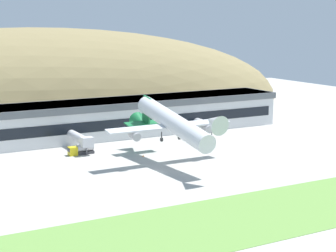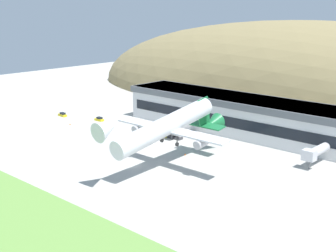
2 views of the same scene
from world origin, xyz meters
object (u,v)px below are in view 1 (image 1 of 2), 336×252
Objects in this scene: terminal_building at (128,114)px; jetway_0 at (80,139)px; cargo_airplane at (172,123)px; jetway_1 at (207,124)px; traffic_cone_0 at (143,155)px; fuel_truck at (81,150)px.

jetway_0 is at bearing -143.56° from terminal_building.
cargo_airplane reaches higher than terminal_building.
traffic_cone_0 is (-32.34, -16.67, -3.71)m from jetway_1.
fuel_truck is 18.63m from traffic_cone_0.
jetway_1 is at bearing 2.55° from jetway_0.
cargo_airplane reaches higher than jetway_0.
cargo_airplane reaches higher than fuel_truck.
cargo_airplane reaches higher than traffic_cone_0.
traffic_cone_0 is (-3.31, 11.27, -11.14)m from cargo_airplane.
jetway_0 is 1.33× the size of jetway_1.
traffic_cone_0 is (-9.93, -32.18, -6.70)m from terminal_building.
jetway_0 is at bearing 123.55° from cargo_airplane.
traffic_cone_0 is (13.86, -14.62, -3.71)m from jetway_0.
fuel_truck reaches higher than traffic_cone_0.
terminal_building is 9.66× the size of jetway_1.
cargo_airplane is 16.19m from traffic_cone_0.
cargo_airplane is at bearing -98.67° from terminal_building.
fuel_truck is 13.36× the size of traffic_cone_0.
fuel_truck is at bearing 129.32° from cargo_airplane.
terminal_building reaches higher than fuel_truck.
fuel_truck is at bearing -139.65° from terminal_building.
fuel_truck is (-18.27, 22.30, -9.95)m from cargo_airplane.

